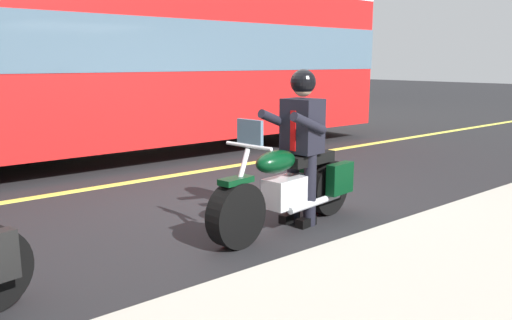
# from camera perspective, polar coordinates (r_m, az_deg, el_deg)

# --- Properties ---
(ground_plane) EXTENTS (80.00, 80.00, 0.00)m
(ground_plane) POSITION_cam_1_polar(r_m,az_deg,el_deg) (6.68, -1.83, -4.90)
(ground_plane) COLOR black
(lane_center_stripe) EXTENTS (60.00, 0.16, 0.01)m
(lane_center_stripe) POSITION_cam_1_polar(r_m,az_deg,el_deg) (8.30, -10.32, -1.89)
(lane_center_stripe) COLOR #E5DB4C
(lane_center_stripe) RESTS_ON ground_plane
(motorcycle_main) EXTENTS (2.22, 0.79, 1.26)m
(motorcycle_main) POSITION_cam_1_polar(r_m,az_deg,el_deg) (5.65, 3.84, -3.11)
(motorcycle_main) COLOR black
(motorcycle_main) RESTS_ON ground_plane
(rider_main) EXTENTS (0.67, 0.61, 1.74)m
(rider_main) POSITION_cam_1_polar(r_m,az_deg,el_deg) (5.69, 5.09, 2.96)
(rider_main) COLOR black
(rider_main) RESTS_ON ground_plane
(bus_far) EXTENTS (11.05, 2.70, 3.30)m
(bus_far) POSITION_cam_1_polar(r_m,az_deg,el_deg) (10.12, -13.41, 10.94)
(bus_far) COLOR red
(bus_far) RESTS_ON ground_plane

